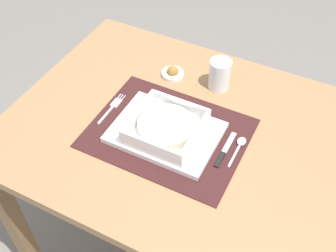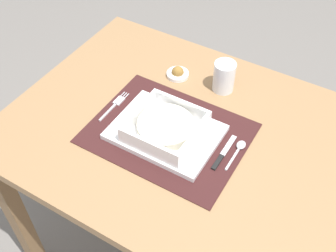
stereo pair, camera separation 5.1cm
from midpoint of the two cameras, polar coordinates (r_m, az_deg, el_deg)
ground_plane at (r=1.81m, az=0.36°, el=-16.66°), size 6.00×6.00×0.00m
dining_table at (r=1.26m, az=0.49°, el=-3.60°), size 0.98×0.76×0.75m
placemat at (r=1.17m, az=-1.24°, el=-0.98°), size 0.43×0.33×0.00m
serving_plate at (r=1.16m, az=-1.58°, el=-0.89°), size 0.29×0.21×0.02m
porridge_bowl at (r=1.13m, az=-1.55°, el=-0.29°), size 0.18×0.18×0.05m
fork at (r=1.25m, az=-8.60°, el=2.63°), size 0.02×0.14×0.00m
spoon at (r=1.15m, az=8.52°, el=-2.51°), size 0.02×0.11×0.01m
butter_knife at (r=1.13m, az=6.37°, el=-3.51°), size 0.01×0.13×0.01m
drinking_glass at (r=1.29m, az=5.89°, el=6.77°), size 0.07×0.07×0.10m
condiment_saucer at (r=1.35m, az=-0.45°, el=7.21°), size 0.07×0.07×0.04m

